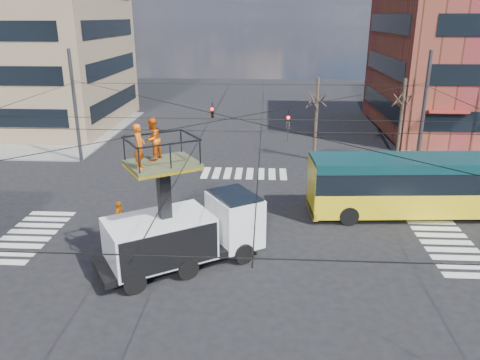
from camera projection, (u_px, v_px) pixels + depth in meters
The scene contains 11 objects.
ground at pixel (234, 241), 22.19m from camera, with size 120.00×120.00×0.00m, color black.
sidewalk_nw at pixel (23, 131), 43.07m from camera, with size 18.00×18.00×0.12m, color slate.
crosswalks at pixel (234, 240), 22.18m from camera, with size 22.40×22.40×0.02m, color silver, non-canonical shape.
overhead_network at pixel (233, 151), 21.15m from camera, with size 24.24×24.24×8.00m.
tree_a at pixel (317, 97), 33.09m from camera, with size 2.00×2.00×6.00m.
tree_b at pixel (403, 98), 32.77m from camera, with size 2.00×2.00×6.00m.
utility_truck at pixel (184, 219), 19.47m from camera, with size 7.15×5.68×6.39m.
city_bus at pixel (424, 185), 24.46m from camera, with size 12.09×3.45×3.20m.
traffic_cone at pixel (109, 259), 19.74m from camera, with size 0.36×0.36×0.72m, color #ED4A0A.
worker_ground at pixel (120, 218), 22.57m from camera, with size 0.99×0.41×1.70m, color orange.
flagger at pixel (345, 205), 24.16m from camera, with size 1.07×0.61×1.65m, color #F13E0F.
Camera 1 is at (1.42, -19.92, 10.08)m, focal length 35.00 mm.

